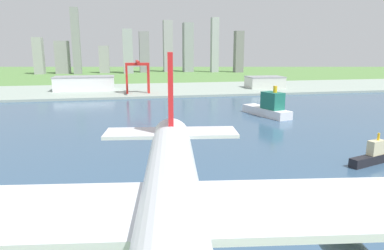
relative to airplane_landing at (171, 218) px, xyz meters
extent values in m
plane|color=#5A8844|center=(30.36, 230.87, -42.83)|extent=(2400.00, 2400.00, 0.00)
cube|color=#385675|center=(30.36, 170.87, -42.76)|extent=(840.00, 360.00, 0.15)
cube|color=#97A79B|center=(30.36, 420.87, -41.58)|extent=(840.00, 140.00, 2.50)
cylinder|color=silver|center=(0.03, 0.20, 0.13)|extent=(8.96, 37.10, 3.88)
cube|color=silver|center=(0.28, 2.03, -0.45)|extent=(38.25, 13.23, 0.50)
cube|color=red|center=(2.33, 16.66, 4.40)|extent=(1.11, 4.46, 9.32)
cube|color=silver|center=(2.33, 16.66, 0.91)|extent=(13.93, 5.89, 0.36)
cylinder|color=#4C4F54|center=(10.53, -0.52, -2.59)|extent=(2.83, 5.41, 2.14)
cube|color=white|center=(108.11, 237.15, -39.57)|extent=(25.03, 47.69, 6.23)
cube|color=#1E6B59|center=(110.07, 230.62, -29.95)|extent=(14.68, 18.86, 13.01)
cylinder|color=yellow|center=(110.73, 228.41, -20.96)|extent=(2.96, 2.96, 4.98)
cube|color=black|center=(106.84, 115.88, -40.60)|extent=(23.22, 11.40, 4.16)
cube|color=beige|center=(110.64, 117.12, -35.18)|extent=(9.03, 6.14, 6.69)
cylinder|color=yellow|center=(111.73, 117.48, -30.17)|extent=(1.07, 1.07, 3.33)
cube|color=red|center=(2.77, 376.47, -24.85)|extent=(2.20, 2.20, 30.96)
cube|color=red|center=(26.73, 376.47, -24.85)|extent=(2.20, 2.20, 30.96)
cube|color=red|center=(2.77, 384.47, -24.85)|extent=(2.20, 2.20, 30.96)
cube|color=red|center=(26.73, 384.47, -24.85)|extent=(2.20, 2.20, 30.96)
cube|color=red|center=(14.75, 380.47, -7.97)|extent=(26.36, 10.00, 2.80)
cube|color=red|center=(14.75, 369.40, -5.17)|extent=(2.60, 44.27, 2.60)
cube|color=white|center=(-46.95, 421.94, -32.54)|extent=(69.11, 31.06, 15.59)
cube|color=gray|center=(-46.95, 421.94, -24.14)|extent=(70.49, 31.68, 1.20)
cube|color=silver|center=(176.48, 403.79, -33.64)|extent=(44.58, 29.81, 13.38)
cube|color=gray|center=(176.48, 403.79, -26.35)|extent=(45.47, 30.41, 1.20)
cube|color=#9D9F9E|center=(-167.15, 755.39, -5.95)|extent=(18.33, 23.40, 73.77)
cube|color=gray|center=(-122.29, 762.85, -9.34)|extent=(27.99, 23.97, 66.98)
cube|color=gray|center=(-90.89, 743.12, 23.02)|extent=(15.38, 15.39, 131.71)
cube|color=#9B9B9D|center=(-37.91, 762.55, -14.08)|extent=(20.92, 17.97, 57.50)
cube|color=#9BA0A6|center=(11.86, 746.76, 2.87)|extent=(20.34, 27.16, 91.40)
cube|color=gray|center=(47.89, 770.53, 0.85)|extent=(20.87, 24.97, 87.36)
cube|color=#9C9AA2|center=(100.81, 775.11, 13.20)|extent=(19.86, 21.20, 112.07)
cube|color=#8F9399|center=(145.17, 769.55, 10.55)|extent=(20.80, 27.98, 106.77)
cube|color=#A2A6AC|center=(199.90, 743.72, 15.66)|extent=(15.66, 15.53, 117.00)
cube|color=slate|center=(250.58, 729.44, 1.47)|extent=(18.28, 18.37, 88.61)
camera|label=1|loc=(-2.41, -18.15, 9.45)|focal=32.78mm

